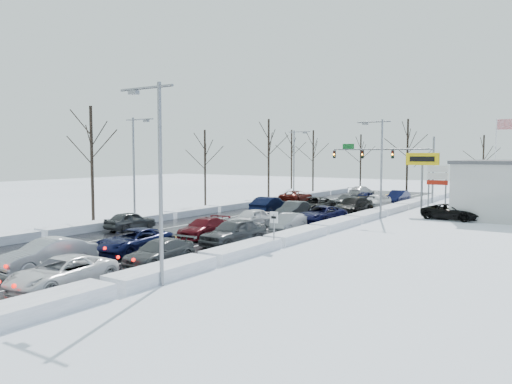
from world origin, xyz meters
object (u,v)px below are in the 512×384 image
Objects in this scene: traffic_signal_mast at (392,157)px; flagpole at (497,154)px; oncoming_car_0 at (270,214)px; tires_plus_sign at (422,163)px.

traffic_signal_mast is 1.33× the size of flagpole.
oncoming_car_0 is (-5.14, -20.78, -5.48)m from traffic_signal_mast.
traffic_signal_mast reaches higher than oncoming_car_0.
traffic_signal_mast is at bearing -170.27° from flagpole.
tires_plus_sign is 15.84m from oncoming_car_0.
traffic_signal_mast is 2.21× the size of tires_plus_sign.
traffic_signal_mast is 13.92m from tires_plus_sign.
flagpole reaches higher than traffic_signal_mast.
flagpole is (4.67, 14.01, 0.93)m from tires_plus_sign.
oncoming_car_0 is (-16.87, -22.79, -5.93)m from flagpole.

